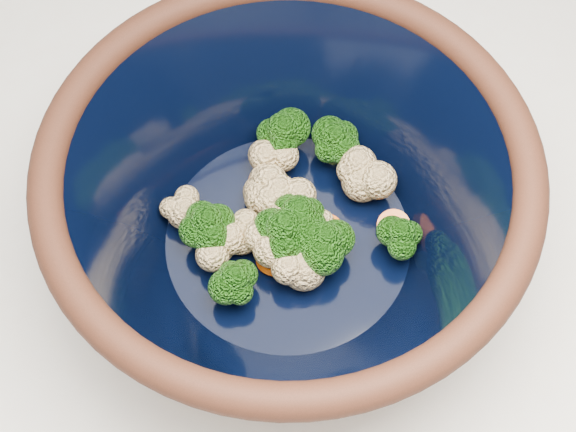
{
  "coord_description": "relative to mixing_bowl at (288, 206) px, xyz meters",
  "views": [
    {
      "loc": [
        -0.06,
        -0.26,
        1.49
      ],
      "look_at": [
        0.1,
        -0.02,
        0.97
      ],
      "focal_mm": 50.0,
      "sensor_mm": 36.0,
      "label": 1
    }
  ],
  "objects": [
    {
      "name": "vegetable_pile",
      "position": [
        0.0,
        0.01,
        -0.03
      ],
      "size": [
        0.17,
        0.16,
        0.05
      ],
      "color": "#608442",
      "rests_on": "mixing_bowl"
    },
    {
      "name": "mixing_bowl",
      "position": [
        0.0,
        0.0,
        0.0
      ],
      "size": [
        0.35,
        0.35,
        0.15
      ],
      "rotation": [
        0.0,
        0.0,
        0.0
      ],
      "color": "black",
      "rests_on": "counter"
    }
  ]
}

